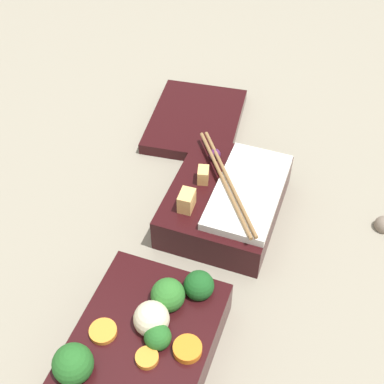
{
  "coord_description": "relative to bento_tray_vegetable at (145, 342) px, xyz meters",
  "views": [
    {
      "loc": [
        -0.38,
        -0.14,
        0.57
      ],
      "look_at": [
        0.09,
        0.03,
        0.05
      ],
      "focal_mm": 50.0,
      "sensor_mm": 36.0,
      "label": 1
    }
  ],
  "objects": [
    {
      "name": "bento_lid",
      "position": [
        0.41,
        0.08,
        -0.02
      ],
      "size": [
        0.2,
        0.16,
        0.02
      ],
      "primitive_type": "cube",
      "rotation": [
        0.0,
        0.0,
        0.12
      ],
      "color": "black",
      "rests_on": "ground_plane"
    },
    {
      "name": "ground_plane",
      "position": [
        0.12,
        -0.01,
        -0.03
      ],
      "size": [
        3.0,
        3.0,
        0.0
      ],
      "primitive_type": "plane",
      "color": "gray"
    },
    {
      "name": "pebble_0",
      "position": [
        0.29,
        -0.23,
        -0.03
      ],
      "size": [
        0.03,
        0.03,
        0.03
      ],
      "primitive_type": "sphere",
      "color": "#7A6B5B",
      "rests_on": "ground_plane"
    },
    {
      "name": "bento_tray_rice",
      "position": [
        0.24,
        -0.02,
        -0.0
      ],
      "size": [
        0.19,
        0.15,
        0.08
      ],
      "color": "black",
      "rests_on": "ground_plane"
    },
    {
      "name": "bento_tray_vegetable",
      "position": [
        0.0,
        0.0,
        0.0
      ],
      "size": [
        0.19,
        0.15,
        0.08
      ],
      "color": "black",
      "rests_on": "ground_plane"
    }
  ]
}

